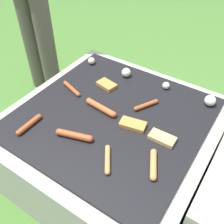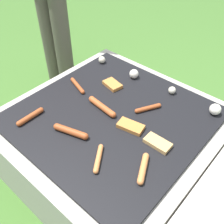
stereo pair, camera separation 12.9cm
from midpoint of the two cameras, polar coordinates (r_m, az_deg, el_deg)
ground_plane at (r=1.63m, az=2.31°, el=-12.02°), size 14.00×14.00×0.00m
grill at (r=1.46m, az=2.54°, el=-7.08°), size 0.99×0.99×0.43m
sausage_back_right at (r=1.32m, az=0.59°, el=1.08°), size 0.19×0.05×0.03m
sausage_front_right at (r=1.34m, az=10.58°, el=0.71°), size 0.08×0.13×0.02m
sausage_back_center at (r=1.09m, az=10.27°, el=-12.16°), size 0.08×0.14×0.03m
sausage_back_left at (r=1.31m, az=-14.73°, el=-1.11°), size 0.03×0.16×0.03m
sausage_mid_right at (r=1.47m, az=-5.06°, el=5.67°), size 0.15×0.06×0.02m
sausage_front_center at (r=1.10m, az=0.40°, el=-10.24°), size 0.09×0.13×0.02m
sausage_mid_left at (r=1.20m, az=-5.98°, el=-4.37°), size 0.17×0.08×0.03m
bread_slice_left at (r=1.24m, az=7.06°, el=-3.25°), size 0.13×0.09×0.02m
bread_slice_center at (r=1.19m, az=13.01°, el=-6.73°), size 0.12×0.06×0.02m
bread_slice_right at (r=1.48m, az=2.59°, el=5.91°), size 0.12×0.09×0.02m
mushroom_row at (r=1.48m, az=13.11°, el=5.51°), size 0.80×0.07×0.06m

